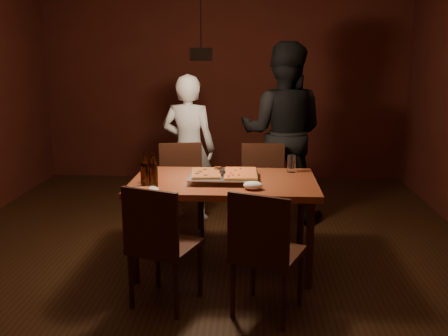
# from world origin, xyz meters

# --- Properties ---
(room_shell) EXTENTS (6.00, 6.00, 6.00)m
(room_shell) POSITION_xyz_m (0.00, 0.00, 1.40)
(room_shell) COLOR #341D0E
(room_shell) RESTS_ON ground
(dining_table) EXTENTS (1.50, 0.90, 0.75)m
(dining_table) POSITION_xyz_m (0.18, -0.03, 0.68)
(dining_table) COLOR #9C4727
(dining_table) RESTS_ON floor
(chair_far_left) EXTENTS (0.49, 0.49, 0.49)m
(chair_far_left) POSITION_xyz_m (-0.28, 0.73, 0.54)
(chair_far_left) COLOR #38190F
(chair_far_left) RESTS_ON floor
(chair_far_right) EXTENTS (0.42, 0.42, 0.49)m
(chair_far_right) POSITION_xyz_m (0.51, 0.75, 0.54)
(chair_far_right) COLOR #38190F
(chair_far_right) RESTS_ON floor
(chair_near_left) EXTENTS (0.54, 0.54, 0.49)m
(chair_near_left) POSITION_xyz_m (-0.23, -0.76, 0.54)
(chair_near_left) COLOR #38190F
(chair_near_left) RESTS_ON floor
(chair_near_right) EXTENTS (0.55, 0.55, 0.49)m
(chair_near_right) POSITION_xyz_m (0.49, -0.85, 0.54)
(chair_near_right) COLOR #38190F
(chair_near_right) RESTS_ON floor
(pizza_tray) EXTENTS (0.58, 0.49, 0.05)m
(pizza_tray) POSITION_xyz_m (0.18, -0.03, 0.77)
(pizza_tray) COLOR silver
(pizza_tray) RESTS_ON dining_table
(pizza_meat) EXTENTS (0.26, 0.38, 0.02)m
(pizza_meat) POSITION_xyz_m (0.03, -0.03, 0.81)
(pizza_meat) COLOR maroon
(pizza_meat) RESTS_ON pizza_tray
(pizza_cheese) EXTENTS (0.27, 0.42, 0.02)m
(pizza_cheese) POSITION_xyz_m (0.32, -0.02, 0.81)
(pizza_cheese) COLOR gold
(pizza_cheese) RESTS_ON pizza_tray
(spatula) EXTENTS (0.19, 0.25, 0.04)m
(spatula) POSITION_xyz_m (0.18, -0.02, 0.81)
(spatula) COLOR silver
(spatula) RESTS_ON pizza_tray
(beer_bottle_a) EXTENTS (0.07, 0.07, 0.28)m
(beer_bottle_a) POSITION_xyz_m (-0.41, -0.29, 0.89)
(beer_bottle_a) COLOR black
(beer_bottle_a) RESTS_ON dining_table
(beer_bottle_b) EXTENTS (0.07, 0.07, 0.26)m
(beer_bottle_b) POSITION_xyz_m (-0.35, -0.26, 0.88)
(beer_bottle_b) COLOR black
(beer_bottle_b) RESTS_ON dining_table
(water_glass_left) EXTENTS (0.08, 0.08, 0.13)m
(water_glass_left) POSITION_xyz_m (-0.39, -0.13, 0.81)
(water_glass_left) COLOR silver
(water_glass_left) RESTS_ON dining_table
(water_glass_right) EXTENTS (0.07, 0.07, 0.15)m
(water_glass_right) POSITION_xyz_m (0.75, 0.28, 0.83)
(water_glass_right) COLOR silver
(water_glass_right) RESTS_ON dining_table
(plate_slice) EXTENTS (0.28, 0.28, 0.03)m
(plate_slice) POSITION_xyz_m (-0.42, -0.42, 0.76)
(plate_slice) COLOR white
(plate_slice) RESTS_ON dining_table
(napkin) EXTENTS (0.15, 0.11, 0.06)m
(napkin) POSITION_xyz_m (0.42, -0.30, 0.78)
(napkin) COLOR white
(napkin) RESTS_ON dining_table
(diner_white) EXTENTS (0.62, 0.46, 1.55)m
(diner_white) POSITION_xyz_m (-0.26, 1.17, 0.77)
(diner_white) COLOR silver
(diner_white) RESTS_ON floor
(diner_dark) EXTENTS (1.02, 0.86, 1.87)m
(diner_dark) POSITION_xyz_m (0.72, 1.26, 0.94)
(diner_dark) COLOR black
(diner_dark) RESTS_ON floor
(pendant_lamp) EXTENTS (0.18, 0.18, 1.10)m
(pendant_lamp) POSITION_xyz_m (0.00, 0.00, 1.76)
(pendant_lamp) COLOR black
(pendant_lamp) RESTS_ON ceiling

